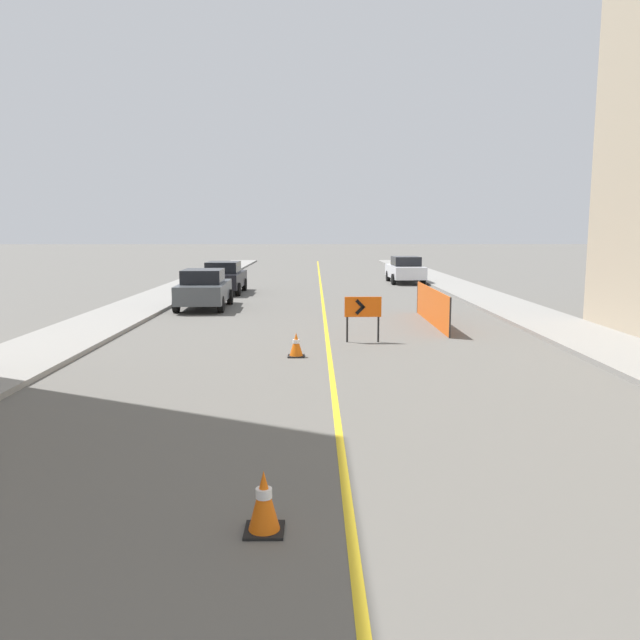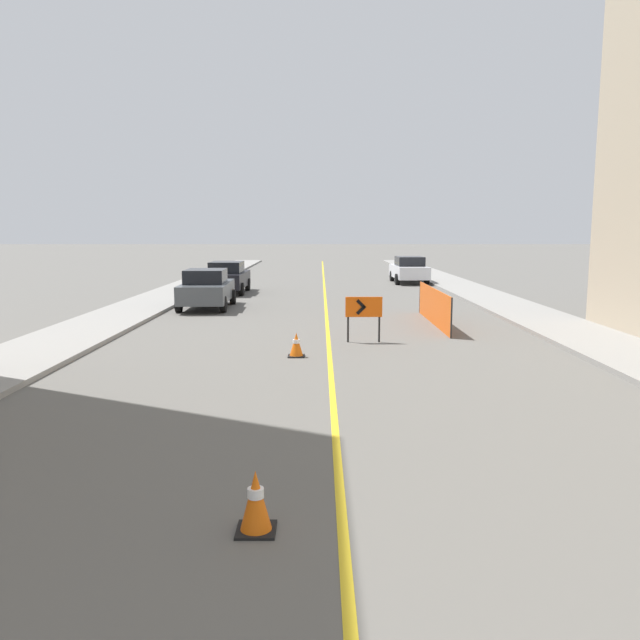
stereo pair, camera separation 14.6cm
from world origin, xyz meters
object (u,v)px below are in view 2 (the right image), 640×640
object	(u,v)px
traffic_cone_second	(256,501)
parked_car_curb_far	(409,270)
parked_car_curb_mid	(227,277)
parked_car_curb_near	(207,289)
arrow_barricade_primary	(364,309)
traffic_cone_third	(296,345)

from	to	relation	value
traffic_cone_second	parked_car_curb_far	world-z (taller)	parked_car_curb_far
traffic_cone_second	parked_car_curb_mid	size ratio (longest dim) A/B	0.15
parked_car_curb_near	traffic_cone_second	bearing A→B (deg)	-80.34
arrow_barricade_primary	traffic_cone_second	bearing A→B (deg)	-100.55
arrow_barricade_primary	parked_car_curb_mid	distance (m)	15.09
parked_car_curb_mid	parked_car_curb_far	distance (m)	11.71
traffic_cone_second	arrow_barricade_primary	bearing A→B (deg)	80.36
parked_car_curb_far	traffic_cone_second	bearing A→B (deg)	-102.61
traffic_cone_second	parked_car_curb_mid	bearing A→B (deg)	99.03
traffic_cone_second	parked_car_curb_mid	xyz separation A→B (m)	(-3.99, 25.08, 0.47)
traffic_cone_third	parked_car_curb_mid	size ratio (longest dim) A/B	0.14
arrow_barricade_primary	parked_car_curb_far	world-z (taller)	parked_car_curb_far
traffic_cone_second	arrow_barricade_primary	world-z (taller)	arrow_barricade_primary
parked_car_curb_near	parked_car_curb_mid	xyz separation A→B (m)	(-0.08, 6.18, 0.00)
traffic_cone_third	parked_car_curb_far	xyz separation A→B (m)	(5.93, 22.04, 0.50)
arrow_barricade_primary	parked_car_curb_mid	world-z (taller)	parked_car_curb_mid
parked_car_curb_near	parked_car_curb_far	distance (m)	15.78
parked_car_curb_far	parked_car_curb_near	bearing A→B (deg)	-130.61
arrow_barricade_primary	parked_car_curb_far	bearing A→B (deg)	77.48
parked_car_curb_near	parked_car_curb_far	xyz separation A→B (m)	(9.91, 12.28, 0.00)
parked_car_curb_far	traffic_cone_third	bearing A→B (deg)	-106.76
parked_car_curb_mid	parked_car_curb_near	bearing A→B (deg)	-88.72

